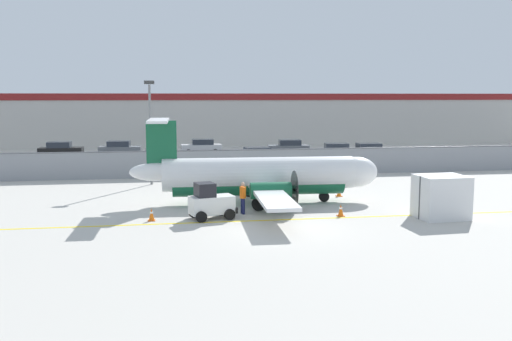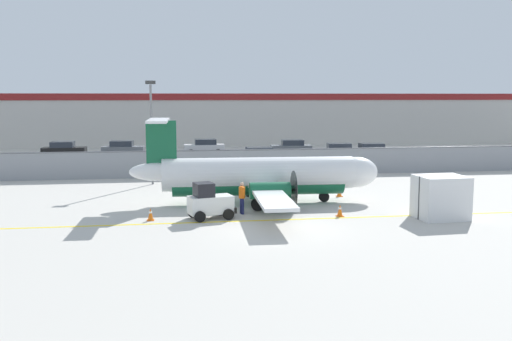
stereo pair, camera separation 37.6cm
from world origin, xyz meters
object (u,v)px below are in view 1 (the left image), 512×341
(traffic_cone_far_left, at_px, (341,210))
(parked_car_0, at_px, (61,150))
(commuter_airplane, at_px, (263,176))
(apron_light_pole, at_px, (150,124))
(parked_car_5, at_px, (289,147))
(cargo_container, at_px, (441,197))
(traffic_cone_near_left, at_px, (152,215))
(parked_car_4, at_px, (258,156))
(ground_crew_worker, at_px, (243,196))
(parked_car_6, at_px, (335,152))
(parked_car_1, at_px, (120,149))
(traffic_cone_near_right, at_px, (339,191))
(parked_car_7, at_px, (367,152))
(parked_car_2, at_px, (158,158))
(baggage_tug, at_px, (211,202))
(parked_car_3, at_px, (202,147))

(traffic_cone_far_left, relative_size, parked_car_0, 0.15)
(commuter_airplane, height_order, apron_light_pole, apron_light_pole)
(commuter_airplane, bearing_deg, parked_car_5, 76.21)
(cargo_container, bearing_deg, parked_car_5, 89.20)
(commuter_airplane, relative_size, apron_light_pole, 2.21)
(commuter_airplane, bearing_deg, traffic_cone_near_left, -147.42)
(parked_car_0, distance_m, parked_car_4, 20.55)
(apron_light_pole, bearing_deg, ground_crew_worker, -65.65)
(parked_car_6, bearing_deg, traffic_cone_near_left, 62.45)
(ground_crew_worker, relative_size, parked_car_1, 0.39)
(cargo_container, relative_size, parked_car_1, 0.58)
(commuter_airplane, xyz_separation_m, traffic_cone_near_right, (5.07, 1.50, -1.29))
(cargo_container, distance_m, parked_car_7, 26.00)
(ground_crew_worker, height_order, parked_car_0, same)
(parked_car_1, bearing_deg, traffic_cone_near_right, -54.86)
(ground_crew_worker, height_order, parked_car_1, same)
(traffic_cone_near_left, relative_size, parked_car_4, 0.15)
(parked_car_7, height_order, apron_light_pole, apron_light_pole)
(traffic_cone_near_right, xyz_separation_m, parked_car_2, (-11.31, 15.50, 0.58))
(parked_car_7, bearing_deg, parked_car_2, 10.17)
(apron_light_pole, bearing_deg, parked_car_1, 100.85)
(ground_crew_worker, xyz_separation_m, parked_car_0, (-14.28, 29.24, -0.06))
(parked_car_4, height_order, parked_car_7, same)
(traffic_cone_near_left, bearing_deg, parked_car_6, 55.05)
(baggage_tug, relative_size, parked_car_5, 0.59)
(commuter_airplane, distance_m, parked_car_7, 24.21)
(commuter_airplane, xyz_separation_m, parked_car_7, (13.66, 19.97, -0.71))
(commuter_airplane, bearing_deg, parked_car_4, 83.37)
(commuter_airplane, bearing_deg, parked_car_6, 64.41)
(parked_car_3, bearing_deg, parked_car_5, 165.36)
(parked_car_4, bearing_deg, parked_car_3, 108.92)
(parked_car_5, xyz_separation_m, parked_car_6, (3.49, -4.99, 0.00))
(baggage_tug, bearing_deg, traffic_cone_near_left, 164.98)
(ground_crew_worker, bearing_deg, parked_car_4, 66.54)
(baggage_tug, height_order, parked_car_3, baggage_tug)
(cargo_container, bearing_deg, parked_car_7, 75.04)
(cargo_container, distance_m, parked_car_6, 25.98)
(parked_car_0, distance_m, parked_car_3, 14.11)
(baggage_tug, xyz_separation_m, cargo_container, (11.66, -1.65, 0.24))
(apron_light_pole, bearing_deg, traffic_cone_near_left, -88.77)
(traffic_cone_far_left, xyz_separation_m, parked_car_7, (10.28, 24.19, 0.58))
(commuter_airplane, bearing_deg, traffic_cone_near_right, 18.31)
(traffic_cone_far_left, bearing_deg, apron_light_pole, 128.70)
(baggage_tug, xyz_separation_m, parked_car_0, (-12.50, 30.22, 0.04))
(baggage_tug, relative_size, parked_car_0, 0.60)
(parked_car_2, bearing_deg, parked_car_0, -44.72)
(parked_car_2, height_order, parked_car_3, same)
(traffic_cone_near_right, relative_size, parked_car_6, 0.15)
(ground_crew_worker, height_order, parked_car_3, same)
(parked_car_3, bearing_deg, parked_car_7, 153.13)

